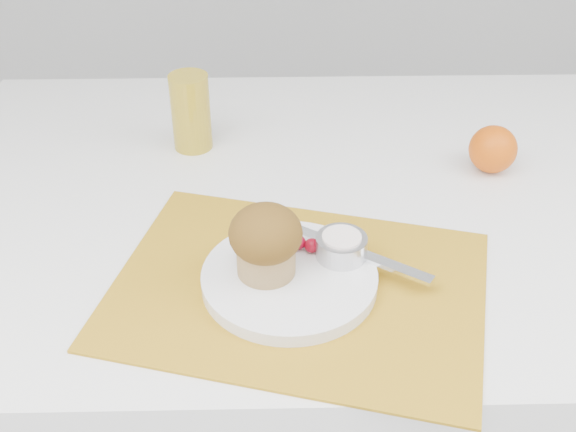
{
  "coord_description": "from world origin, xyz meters",
  "views": [
    {
      "loc": [
        -0.08,
        -0.84,
        1.34
      ],
      "look_at": [
        -0.06,
        -0.08,
        0.8
      ],
      "focal_mm": 45.0,
      "sensor_mm": 36.0,
      "label": 1
    }
  ],
  "objects_px": {
    "table": "(322,366)",
    "plate": "(289,278)",
    "muffin": "(266,240)",
    "juice_glass": "(191,112)",
    "orange": "(493,149)"
  },
  "relations": [
    {
      "from": "table",
      "to": "juice_glass",
      "type": "relative_size",
      "value": 9.65
    },
    {
      "from": "plate",
      "to": "juice_glass",
      "type": "height_order",
      "value": "juice_glass"
    },
    {
      "from": "juice_glass",
      "to": "muffin",
      "type": "relative_size",
      "value": 1.34
    },
    {
      "from": "plate",
      "to": "juice_glass",
      "type": "relative_size",
      "value": 1.74
    },
    {
      "from": "plate",
      "to": "orange",
      "type": "relative_size",
      "value": 2.98
    },
    {
      "from": "table",
      "to": "juice_glass",
      "type": "bearing_deg",
      "value": 146.91
    },
    {
      "from": "plate",
      "to": "muffin",
      "type": "bearing_deg",
      "value": 171.23
    },
    {
      "from": "table",
      "to": "plate",
      "type": "bearing_deg",
      "value": -106.9
    },
    {
      "from": "plate",
      "to": "juice_glass",
      "type": "distance_m",
      "value": 0.38
    },
    {
      "from": "table",
      "to": "muffin",
      "type": "distance_m",
      "value": 0.5
    },
    {
      "from": "table",
      "to": "plate",
      "type": "xyz_separation_m",
      "value": [
        -0.06,
        -0.21,
        0.39
      ]
    },
    {
      "from": "orange",
      "to": "juice_glass",
      "type": "relative_size",
      "value": 0.59
    },
    {
      "from": "juice_glass",
      "to": "muffin",
      "type": "xyz_separation_m",
      "value": [
        0.12,
        -0.34,
        0.01
      ]
    },
    {
      "from": "table",
      "to": "muffin",
      "type": "xyz_separation_m",
      "value": [
        -0.09,
        -0.21,
        0.44
      ]
    },
    {
      "from": "table",
      "to": "plate",
      "type": "height_order",
      "value": "plate"
    }
  ]
}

